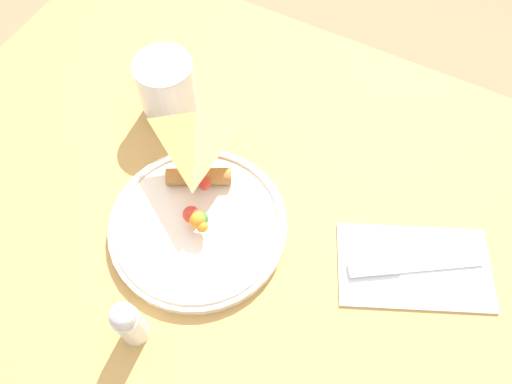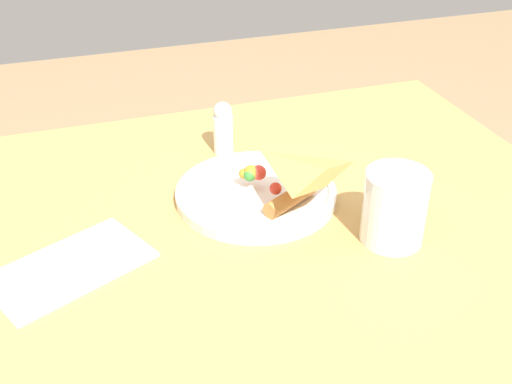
% 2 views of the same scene
% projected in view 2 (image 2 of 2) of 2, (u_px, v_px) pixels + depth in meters
% --- Properties ---
extents(dining_table, '(0.95, 0.77, 0.78)m').
position_uv_depth(dining_table, '(268.00, 283.00, 1.01)').
color(dining_table, tan).
rests_on(dining_table, ground_plane).
extents(plate_pizza, '(0.24, 0.24, 0.05)m').
position_uv_depth(plate_pizza, '(258.00, 191.00, 0.96)').
color(plate_pizza, silver).
rests_on(plate_pizza, dining_table).
extents(milk_glass, '(0.09, 0.09, 0.10)m').
position_uv_depth(milk_glass, '(394.00, 210.00, 0.86)').
color(milk_glass, white).
rests_on(milk_glass, dining_table).
extents(napkin_folded, '(0.23, 0.19, 0.00)m').
position_uv_depth(napkin_folded, '(70.00, 267.00, 0.83)').
color(napkin_folded, silver).
rests_on(napkin_folded, dining_table).
extents(butter_knife, '(0.16, 0.12, 0.01)m').
position_uv_depth(butter_knife, '(75.00, 261.00, 0.83)').
color(butter_knife, '#B2B2B7').
rests_on(butter_knife, napkin_folded).
extents(salt_shaker, '(0.03, 0.03, 0.09)m').
position_uv_depth(salt_shaker, '(223.00, 128.00, 1.07)').
color(salt_shaker, white).
rests_on(salt_shaker, dining_table).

